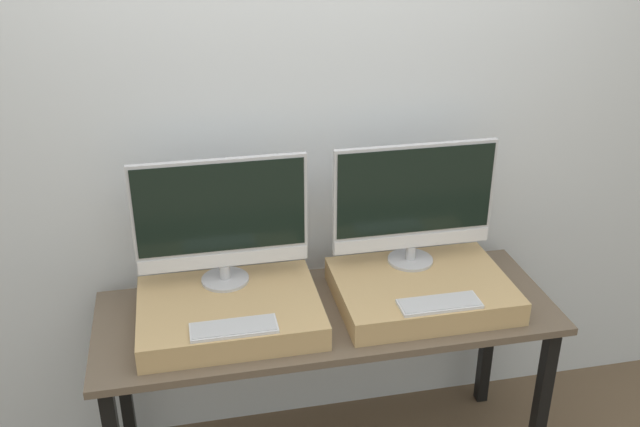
{
  "coord_description": "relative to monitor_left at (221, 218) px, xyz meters",
  "views": [
    {
      "loc": [
        -0.51,
        -1.95,
        2.3
      ],
      "look_at": [
        0.0,
        0.45,
        1.13
      ],
      "focal_mm": 40.0,
      "sensor_mm": 36.0,
      "label": 1
    }
  ],
  "objects": [
    {
      "name": "wall_back",
      "position": [
        0.37,
        0.25,
        0.15
      ],
      "size": [
        8.0,
        0.04,
        2.6
      ],
      "color": "silver",
      "rests_on": "ground_plane"
    },
    {
      "name": "workbench",
      "position": [
        0.37,
        -0.14,
        -0.45
      ],
      "size": [
        1.76,
        0.63,
        0.78
      ],
      "color": "brown",
      "rests_on": "ground_plane"
    },
    {
      "name": "wooden_riser_left",
      "position": [
        0.0,
        -0.15,
        -0.32
      ],
      "size": [
        0.67,
        0.5,
        0.09
      ],
      "color": "tan",
      "rests_on": "workbench"
    },
    {
      "name": "monitor_left",
      "position": [
        0.0,
        0.0,
        0.0
      ],
      "size": [
        0.65,
        0.18,
        0.5
      ],
      "color": "#B2B2B7",
      "rests_on": "wooden_riser_left"
    },
    {
      "name": "keyboard_left",
      "position": [
        0.0,
        -0.33,
        -0.26
      ],
      "size": [
        0.3,
        0.11,
        0.01
      ],
      "color": "silver",
      "rests_on": "wooden_riser_left"
    },
    {
      "name": "wooden_riser_right",
      "position": [
        0.75,
        -0.15,
        -0.32
      ],
      "size": [
        0.67,
        0.5,
        0.09
      ],
      "color": "tan",
      "rests_on": "workbench"
    },
    {
      "name": "monitor_right",
      "position": [
        0.75,
        0.0,
        0.0
      ],
      "size": [
        0.65,
        0.18,
        0.5
      ],
      "color": "#B2B2B7",
      "rests_on": "wooden_riser_right"
    },
    {
      "name": "keyboard_right",
      "position": [
        0.75,
        -0.33,
        -0.26
      ],
      "size": [
        0.3,
        0.11,
        0.01
      ],
      "color": "silver",
      "rests_on": "wooden_riser_right"
    }
  ]
}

